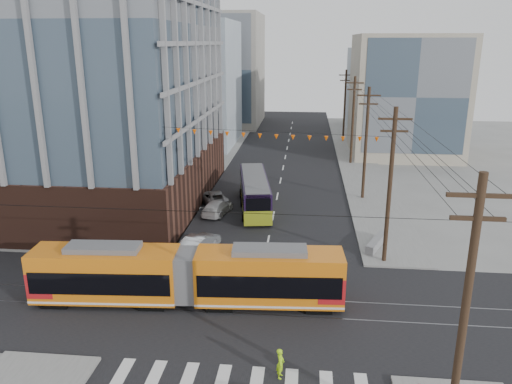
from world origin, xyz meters
TOP-DOWN VIEW (x-y plane):
  - ground at (0.00, 0.00)m, footprint 160.00×160.00m
  - office_building at (-22.00, 23.00)m, footprint 30.00×25.00m
  - bg_bldg_nw_near at (-17.00, 52.00)m, footprint 18.00×16.00m
  - bg_bldg_ne_near at (16.00, 48.00)m, footprint 14.00×14.00m
  - bg_bldg_nw_far at (-14.00, 72.00)m, footprint 16.00×18.00m
  - bg_bldg_ne_far at (18.00, 68.00)m, footprint 16.00×16.00m
  - utility_pole_near at (8.50, -6.00)m, footprint 0.30×0.30m
  - utility_pole_far at (8.50, 56.00)m, footprint 0.30×0.30m
  - streetcar at (-4.02, 3.91)m, footprint 18.45×3.72m
  - city_bus at (-1.91, 22.08)m, footprint 4.14×11.33m
  - parked_car_silver at (-4.93, 11.29)m, footprint 2.75×4.58m
  - parked_car_white at (-5.11, 20.03)m, footprint 2.65×4.70m
  - parked_car_grey at (-5.91, 22.85)m, footprint 3.92×5.20m
  - pedestrian at (1.86, -2.44)m, footprint 0.40×0.58m
  - jersey_barrier at (8.30, 13.54)m, footprint 2.36×3.94m

SIDE VIEW (x-z plane):
  - ground at x=0.00m, z-range 0.00..0.00m
  - jersey_barrier at x=8.30m, z-range 0.00..0.78m
  - parked_car_white at x=-5.11m, z-range 0.00..1.29m
  - parked_car_grey at x=-5.91m, z-range 0.00..1.31m
  - parked_car_silver at x=-4.93m, z-range 0.00..1.42m
  - pedestrian at x=1.86m, z-range 0.00..1.50m
  - city_bus at x=-1.91m, z-range 0.00..3.14m
  - streetcar at x=-4.02m, z-range 0.00..3.53m
  - utility_pole_near at x=8.50m, z-range 0.00..11.00m
  - utility_pole_far at x=8.50m, z-range 0.00..11.00m
  - bg_bldg_ne_far at x=18.00m, z-range 0.00..14.00m
  - bg_bldg_ne_near at x=16.00m, z-range 0.00..16.00m
  - bg_bldg_nw_near at x=-17.00m, z-range 0.00..18.00m
  - bg_bldg_nw_far at x=-14.00m, z-range 0.00..20.00m
  - office_building at x=-22.00m, z-range 0.00..28.60m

